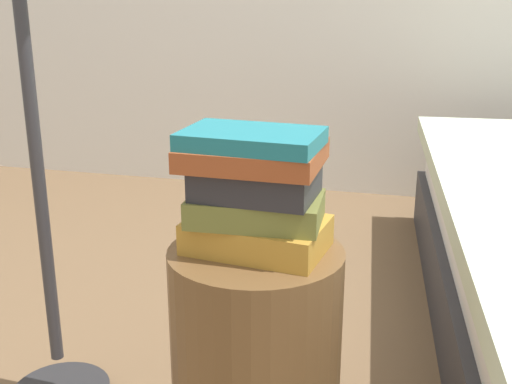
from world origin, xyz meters
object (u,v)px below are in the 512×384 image
object	(u,v)px
book_olive	(258,210)
book_teal	(252,139)
book_ochre	(255,234)
book_charcoal	(253,182)
book_rust	(253,155)
side_table	(256,360)

from	to	relation	value
book_olive	book_teal	xyz separation A→B (m)	(-0.01, -0.00, 0.14)
book_ochre	book_charcoal	bearing A→B (deg)	-85.82
book_ochre	book_rust	world-z (taller)	book_rust
side_table	book_charcoal	size ratio (longest dim) A/B	2.20
book_rust	book_olive	bearing A→B (deg)	-45.39
book_olive	book_teal	distance (m)	0.14
book_olive	book_charcoal	distance (m)	0.06
book_charcoal	book_teal	size ratio (longest dim) A/B	0.88
book_olive	side_table	bearing A→B (deg)	140.29
book_ochre	book_rust	distance (m)	0.16
book_olive	book_rust	size ratio (longest dim) A/B	0.97
side_table	book_teal	distance (m)	0.47
book_teal	book_rust	bearing A→B (deg)	100.03
book_olive	book_teal	world-z (taller)	book_teal
book_rust	book_ochre	bearing A→B (deg)	-21.01
book_olive	book_ochre	bearing A→B (deg)	124.32
side_table	book_ochre	bearing A→B (deg)	116.52
book_rust	book_teal	size ratio (longest dim) A/B	1.02
side_table	book_rust	bearing A→B (deg)	128.69
book_ochre	book_olive	size ratio (longest dim) A/B	1.05
book_charcoal	book_rust	bearing A→B (deg)	107.21
book_rust	book_teal	bearing A→B (deg)	-82.67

